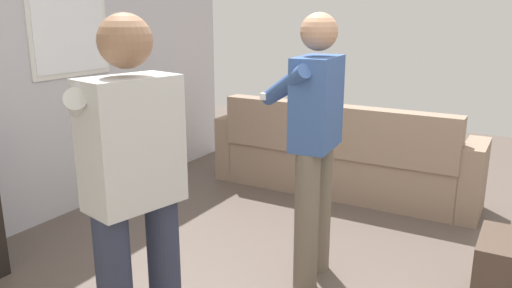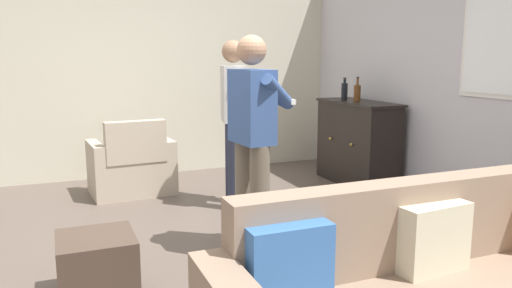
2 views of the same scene
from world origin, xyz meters
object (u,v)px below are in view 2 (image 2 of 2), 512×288
person_standing_left (235,115)px  armchair (132,169)px  bottle_wine_green (357,92)px  sideboard_cabinet (357,143)px  bottle_liquor_amber (344,91)px  couch (435,286)px  person_standing_right (253,135)px  ottoman (97,267)px

person_standing_left → armchair: bearing=-133.0°
bottle_wine_green → person_standing_left: person_standing_left is taller
sideboard_cabinet → bottle_liquor_amber: 0.65m
sideboard_cabinet → bottle_wine_green: (-0.02, -0.01, 0.60)m
couch → person_standing_right: size_ratio=1.49×
bottle_liquor_amber → ottoman: size_ratio=0.57×
bottle_liquor_amber → bottle_wine_green: bearing=12.6°
ottoman → person_standing_left: size_ratio=0.28×
person_standing_right → person_standing_left: bearing=166.5°
bottle_wine_green → person_standing_right: size_ratio=0.17×
sideboard_cabinet → person_standing_right: (1.52, -1.96, 0.44)m
person_standing_right → ottoman: bearing=-76.2°
sideboard_cabinet → person_standing_right: person_standing_right is taller
couch → sideboard_cabinet: size_ratio=2.11×
person_standing_right → bottle_wine_green: bearing=128.5°
person_standing_left → person_standing_right: same height
bottle_liquor_amber → person_standing_left: person_standing_left is taller
armchair → person_standing_left: bearing=47.0°
bottle_wine_green → ottoman: 3.74m
armchair → ottoman: size_ratio=1.95×
armchair → couch: bearing=15.4°
couch → person_standing_left: person_standing_left is taller
person_standing_right → bottle_liquor_amber: bearing=132.7°
couch → ottoman: 2.03m
bottle_liquor_amber → person_standing_left: size_ratio=0.16×
person_standing_left → person_standing_right: (1.24, -0.30, 0.00)m
sideboard_cabinet → armchair: bearing=-102.5°
bottle_liquor_amber → person_standing_right: 2.59m
couch → sideboard_cabinet: bearing=153.1°
armchair → ottoman: armchair is taller
person_standing_left → bottle_liquor_amber: bearing=107.6°
bottle_wine_green → bottle_liquor_amber: size_ratio=1.06×
couch → bottle_wine_green: bearing=153.4°
couch → ottoman: bearing=-128.4°
ottoman → bottle_liquor_amber: bearing=123.5°
person_standing_left → bottle_wine_green: bearing=100.4°
armchair → person_standing_right: size_ratio=0.55×
bottle_wine_green → person_standing_left: bearing=-79.6°
sideboard_cabinet → ottoman: (1.82, -3.15, -0.30)m
couch → bottle_liquor_amber: bottle_liquor_amber is taller
sideboard_cabinet → bottle_liquor_amber: size_ratio=4.40×
bottle_wine_green → person_standing_left: (0.30, -1.64, -0.16)m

